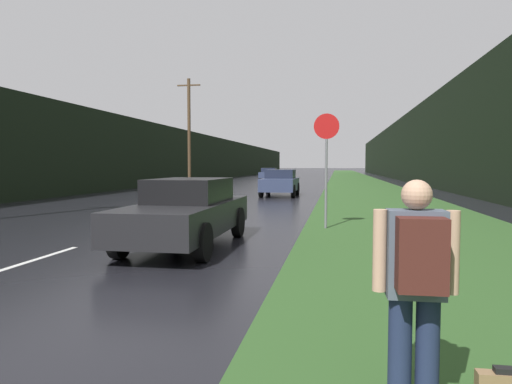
{
  "coord_description": "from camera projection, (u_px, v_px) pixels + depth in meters",
  "views": [
    {
      "loc": [
        5.47,
        -0.15,
        1.74
      ],
      "look_at": [
        2.76,
        15.08,
        0.84
      ],
      "focal_mm": 32.0,
      "sensor_mm": 36.0,
      "label": 1
    }
  ],
  "objects": [
    {
      "name": "lane_stripe_c",
      "position": [
        169.0,
        218.0,
        15.09
      ],
      "size": [
        0.12,
        3.0,
        0.01
      ],
      "primitive_type": "cube",
      "color": "silver",
      "rests_on": "ground_plane"
    },
    {
      "name": "utility_pole_far",
      "position": [
        189.0,
        132.0,
        34.58
      ],
      "size": [
        1.8,
        0.24,
        8.28
      ],
      "color": "#4C3823",
      "rests_on": "ground_plane"
    },
    {
      "name": "hitchhiker_with_backpack",
      "position": [
        416.0,
        283.0,
        3.09
      ],
      "size": [
        0.57,
        0.4,
        1.64
      ],
      "rotation": [
        0.0,
        0.0,
        0.02
      ],
      "color": "#1E2847",
      "rests_on": "ground_plane"
    },
    {
      "name": "lane_stripe_d",
      "position": [
        222.0,
        201.0,
        21.97
      ],
      "size": [
        0.12,
        3.0,
        0.01
      ],
      "primitive_type": "cube",
      "color": "silver",
      "rests_on": "ground_plane"
    },
    {
      "name": "treeline_far_side",
      "position": [
        195.0,
        157.0,
        52.05
      ],
      "size": [
        2.0,
        140.0,
        5.3
      ],
      "primitive_type": "cube",
      "color": "black",
      "rests_on": "ground_plane"
    },
    {
      "name": "stop_sign",
      "position": [
        326.0,
        159.0,
        12.39
      ],
      "size": [
        0.69,
        0.07,
        3.14
      ],
      "color": "slate",
      "rests_on": "ground_plane"
    },
    {
      "name": "car_passing_near",
      "position": [
        187.0,
        212.0,
        9.85
      ],
      "size": [
        1.82,
        4.78,
        1.45
      ],
      "rotation": [
        0.0,
        0.0,
        3.14
      ],
      "color": "black",
      "rests_on": "ground_plane"
    },
    {
      "name": "lane_stripe_b",
      "position": [
        28.0,
        262.0,
        8.21
      ],
      "size": [
        0.12,
        3.0,
        0.01
      ],
      "primitive_type": "cube",
      "color": "silver",
      "rests_on": "ground_plane"
    },
    {
      "name": "car_passing_far",
      "position": [
        280.0,
        183.0,
        25.89
      ],
      "size": [
        1.95,
        4.17,
        1.5
      ],
      "rotation": [
        0.0,
        0.0,
        3.14
      ],
      "color": "#2D3856",
      "rests_on": "ground_plane"
    },
    {
      "name": "car_oncoming",
      "position": [
        269.0,
        174.0,
        52.96
      ],
      "size": [
        1.98,
        4.53,
        1.44
      ],
      "color": "#2D3856",
      "rests_on": "ground_plane"
    },
    {
      "name": "treeline_near_side",
      "position": [
        416.0,
        148.0,
        47.77
      ],
      "size": [
        2.0,
        140.0,
        7.19
      ],
      "primitive_type": "cube",
      "color": "black",
      "rests_on": "ground_plane"
    },
    {
      "name": "grass_verge",
      "position": [
        362.0,
        186.0,
        39.2
      ],
      "size": [
        6.0,
        240.0,
        0.02
      ],
      "primitive_type": "cube",
      "color": "#2D5123",
      "rests_on": "ground_plane"
    }
  ]
}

